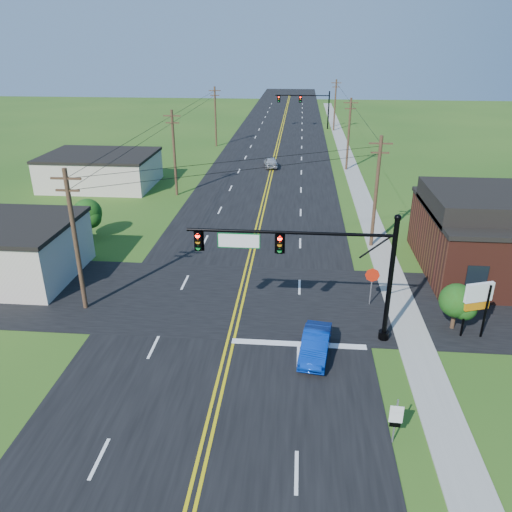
# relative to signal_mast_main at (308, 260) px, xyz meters

# --- Properties ---
(ground) EXTENTS (260.00, 260.00, 0.00)m
(ground) POSITION_rel_signal_mast_main_xyz_m (-4.34, -8.00, -4.75)
(ground) COLOR #254E16
(ground) RESTS_ON ground
(road_main) EXTENTS (16.00, 220.00, 0.04)m
(road_main) POSITION_rel_signal_mast_main_xyz_m (-4.34, 42.00, -4.73)
(road_main) COLOR black
(road_main) RESTS_ON ground
(road_cross) EXTENTS (70.00, 10.00, 0.04)m
(road_cross) POSITION_rel_signal_mast_main_xyz_m (-4.34, 4.00, -4.73)
(road_cross) COLOR black
(road_cross) RESTS_ON ground
(sidewalk) EXTENTS (2.00, 160.00, 0.08)m
(sidewalk) POSITION_rel_signal_mast_main_xyz_m (6.16, 32.00, -4.71)
(sidewalk) COLOR gray
(sidewalk) RESTS_ON ground
(signal_mast_main) EXTENTS (11.30, 0.60, 7.48)m
(signal_mast_main) POSITION_rel_signal_mast_main_xyz_m (0.00, 0.00, 0.00)
(signal_mast_main) COLOR black
(signal_mast_main) RESTS_ON ground
(signal_mast_far) EXTENTS (10.98, 0.60, 7.48)m
(signal_mast_far) POSITION_rel_signal_mast_main_xyz_m (0.10, 72.00, -0.20)
(signal_mast_far) COLOR black
(signal_mast_far) RESTS_ON ground
(cream_bldg_near) EXTENTS (10.20, 8.20, 4.10)m
(cream_bldg_near) POSITION_rel_signal_mast_main_xyz_m (-21.34, 6.00, -2.69)
(cream_bldg_near) COLOR beige
(cream_bldg_near) RESTS_ON ground
(cream_bldg_far) EXTENTS (12.20, 9.20, 3.70)m
(cream_bldg_far) POSITION_rel_signal_mast_main_xyz_m (-23.34, 30.00, -2.89)
(cream_bldg_far) COLOR beige
(cream_bldg_far) RESTS_ON ground
(utility_pole_left_a) EXTENTS (1.80, 0.28, 9.00)m
(utility_pole_left_a) POSITION_rel_signal_mast_main_xyz_m (-13.84, 2.00, -0.03)
(utility_pole_left_a) COLOR #382919
(utility_pole_left_a) RESTS_ON ground
(utility_pole_left_b) EXTENTS (1.80, 0.28, 9.00)m
(utility_pole_left_b) POSITION_rel_signal_mast_main_xyz_m (-13.84, 27.00, -0.03)
(utility_pole_left_b) COLOR #382919
(utility_pole_left_b) RESTS_ON ground
(utility_pole_left_c) EXTENTS (1.80, 0.28, 9.00)m
(utility_pole_left_c) POSITION_rel_signal_mast_main_xyz_m (-13.84, 54.00, -0.03)
(utility_pole_left_c) COLOR #382919
(utility_pole_left_c) RESTS_ON ground
(utility_pole_right_a) EXTENTS (1.80, 0.28, 9.00)m
(utility_pole_right_a) POSITION_rel_signal_mast_main_xyz_m (5.46, 14.00, -0.03)
(utility_pole_right_a) COLOR #382919
(utility_pole_right_a) RESTS_ON ground
(utility_pole_right_b) EXTENTS (1.80, 0.28, 9.00)m
(utility_pole_right_b) POSITION_rel_signal_mast_main_xyz_m (5.46, 40.00, -0.03)
(utility_pole_right_b) COLOR #382919
(utility_pole_right_b) RESTS_ON ground
(utility_pole_right_c) EXTENTS (1.80, 0.28, 9.00)m
(utility_pole_right_c) POSITION_rel_signal_mast_main_xyz_m (5.46, 70.00, -0.03)
(utility_pole_right_c) COLOR #382919
(utility_pole_right_c) RESTS_ON ground
(tree_right_back) EXTENTS (3.00, 3.00, 4.10)m
(tree_right_back) POSITION_rel_signal_mast_main_xyz_m (11.66, 18.00, -2.15)
(tree_right_back) COLOR #382919
(tree_right_back) RESTS_ON ground
(shrub_corner) EXTENTS (2.00, 2.00, 2.86)m
(shrub_corner) POSITION_rel_signal_mast_main_xyz_m (8.66, 1.50, -2.90)
(shrub_corner) COLOR #382919
(shrub_corner) RESTS_ON ground
(tree_left) EXTENTS (2.40, 2.40, 3.37)m
(tree_left) POSITION_rel_signal_mast_main_xyz_m (-18.34, 14.00, -2.59)
(tree_left) COLOR #382919
(tree_left) RESTS_ON ground
(blue_car) EXTENTS (1.95, 4.19, 1.33)m
(blue_car) POSITION_rel_signal_mast_main_xyz_m (0.55, -1.95, -4.08)
(blue_car) COLOR #072E9E
(blue_car) RESTS_ON ground
(distant_car) EXTENTS (2.19, 4.23, 1.38)m
(distant_car) POSITION_rel_signal_mast_main_xyz_m (-4.37, 40.51, -4.06)
(distant_car) COLOR #BBBCC1
(distant_car) RESTS_ON ground
(route_sign) EXTENTS (0.56, 0.10, 2.23)m
(route_sign) POSITION_rel_signal_mast_main_xyz_m (3.69, -8.02, -3.45)
(route_sign) COLOR slate
(route_sign) RESTS_ON ground
(stop_sign) EXTENTS (0.91, 0.13, 2.57)m
(stop_sign) POSITION_rel_signal_mast_main_xyz_m (4.16, 3.98, -2.90)
(stop_sign) COLOR slate
(stop_sign) RESTS_ON ground
(pylon_sign) EXTENTS (1.65, 0.76, 3.42)m
(pylon_sign) POSITION_rel_signal_mast_main_xyz_m (9.49, 0.69, -2.26)
(pylon_sign) COLOR black
(pylon_sign) RESTS_ON ground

